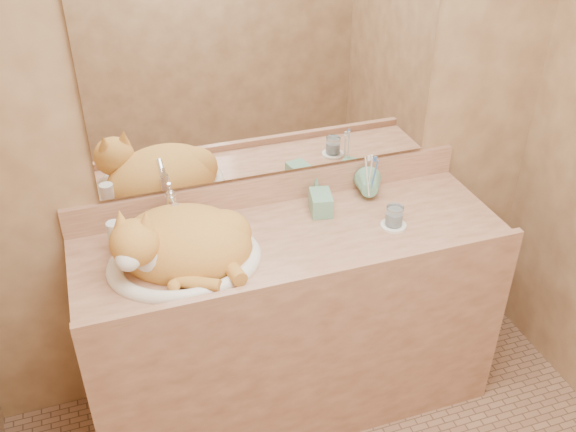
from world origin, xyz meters
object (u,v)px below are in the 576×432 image
object	(u,v)px
sink_basin	(183,243)
cat	(178,241)
toothbrush_cup	(370,192)
vanity_counter	(292,323)
soap_dispenser	(324,200)
water_glass	(394,216)

from	to	relation	value
sink_basin	cat	size ratio (longest dim) A/B	1.11
sink_basin	cat	world-z (taller)	cat
sink_basin	toothbrush_cup	xyz separation A→B (m)	(0.77, 0.15, -0.03)
vanity_counter	soap_dispenser	bearing A→B (deg)	26.92
vanity_counter	toothbrush_cup	size ratio (longest dim) A/B	14.39
vanity_counter	cat	bearing A→B (deg)	-179.11
soap_dispenser	water_glass	xyz separation A→B (m)	(0.24, -0.13, -0.04)
cat	soap_dispenser	size ratio (longest dim) A/B	2.65
cat	water_glass	xyz separation A→B (m)	(0.80, -0.05, -0.04)
vanity_counter	water_glass	size ratio (longest dim) A/B	20.83
water_glass	toothbrush_cup	bearing A→B (deg)	95.25
soap_dispenser	water_glass	size ratio (longest dim) A/B	2.34
cat	water_glass	size ratio (longest dim) A/B	6.19
sink_basin	soap_dispenser	xyz separation A→B (m)	(0.55, 0.10, 0.01)
water_glass	vanity_counter	bearing A→B (deg)	172.26
sink_basin	vanity_counter	bearing A→B (deg)	-10.35
sink_basin	toothbrush_cup	bearing A→B (deg)	-2.02
toothbrush_cup	water_glass	distance (m)	0.19
sink_basin	water_glass	size ratio (longest dim) A/B	6.90
water_glass	soap_dispenser	bearing A→B (deg)	151.55
sink_basin	toothbrush_cup	world-z (taller)	sink_basin
cat	soap_dispenser	world-z (taller)	cat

